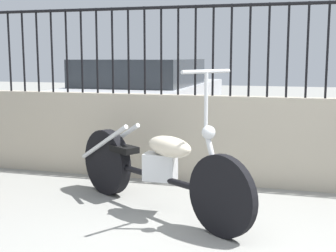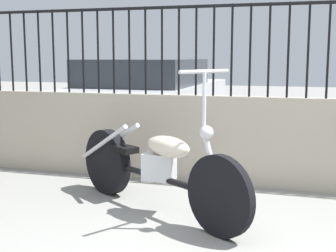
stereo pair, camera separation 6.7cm
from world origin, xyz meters
name	(u,v)px [view 2 (the right image)]	position (x,y,z in m)	size (l,w,h in m)	color
low_wall	(266,142)	(0.00, 2.34, 0.49)	(9.96, 0.18, 0.97)	#B2A893
fence_railing	(270,36)	(0.00, 2.34, 1.60)	(9.96, 0.04, 0.98)	black
motorcycle_black	(148,166)	(-0.96, 1.24, 0.41)	(1.96, 1.30, 1.30)	black
car_silver	(148,98)	(-2.26, 4.95, 0.69)	(1.92, 4.59, 1.35)	black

